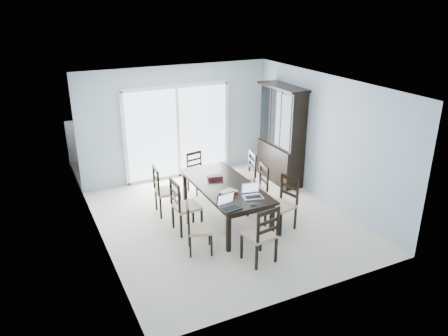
{
  "coord_description": "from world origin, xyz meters",
  "views": [
    {
      "loc": [
        -3.24,
        -6.65,
        4.0
      ],
      "look_at": [
        -0.02,
        0.0,
        1.08
      ],
      "focal_mm": 35.0,
      "sensor_mm": 36.0,
      "label": 1
    }
  ],
  "objects": [
    {
      "name": "floor",
      "position": [
        0.0,
        0.0,
        0.0
      ],
      "size": [
        5.0,
        5.0,
        0.0
      ],
      "primitive_type": "plane",
      "color": "silver",
      "rests_on": "ground"
    },
    {
      "name": "chair_left_far",
      "position": [
        -0.97,
        0.78,
        0.6
      ],
      "size": [
        0.47,
        0.46,
        1.14
      ],
      "rotation": [
        0.0,
        0.0,
        -1.65
      ],
      "color": "black",
      "rests_on": "floor"
    },
    {
      "name": "chair_right_near",
      "position": [
        0.87,
        -0.7,
        0.6
      ],
      "size": [
        0.53,
        0.52,
        1.14
      ],
      "rotation": [
        0.0,
        0.0,
        1.82
      ],
      "color": "black",
      "rests_on": "floor"
    },
    {
      "name": "cell_phone",
      "position": [
        0.05,
        -1.0,
        0.76
      ],
      "size": [
        0.12,
        0.09,
        0.01
      ],
      "primitive_type": "cube",
      "rotation": [
        0.0,
        0.0,
        -0.38
      ],
      "color": "black",
      "rests_on": "dining_table"
    },
    {
      "name": "back_wall",
      "position": [
        0.0,
        2.5,
        1.3
      ],
      "size": [
        4.5,
        0.02,
        2.6
      ],
      "primitive_type": "cube",
      "color": "#9DAFBB",
      "rests_on": "floor"
    },
    {
      "name": "wall_right",
      "position": [
        2.25,
        0.0,
        1.3
      ],
      "size": [
        0.02,
        5.0,
        2.6
      ],
      "primitive_type": "cube",
      "color": "#9DAFBB",
      "rests_on": "floor"
    },
    {
      "name": "chair_left_mid",
      "position": [
        -0.88,
        -0.04,
        0.62
      ],
      "size": [
        0.46,
        0.45,
        1.17
      ],
      "rotation": [
        0.0,
        0.0,
        -1.55
      ],
      "color": "black",
      "rests_on": "floor"
    },
    {
      "name": "chair_end_far",
      "position": [
        0.05,
        1.51,
        0.53
      ],
      "size": [
        0.44,
        0.45,
        1.01
      ],
      "rotation": [
        0.0,
        0.0,
        3.32
      ],
      "color": "black",
      "rests_on": "floor"
    },
    {
      "name": "dining_table",
      "position": [
        0.0,
        0.0,
        0.67
      ],
      "size": [
        1.0,
        2.2,
        0.75
      ],
      "color": "black",
      "rests_on": "floor"
    },
    {
      "name": "chair_left_near",
      "position": [
        -0.93,
        -0.77,
        0.54
      ],
      "size": [
        0.49,
        0.49,
        1.02
      ],
      "rotation": [
        0.0,
        0.0,
        -1.88
      ],
      "color": "black",
      "rests_on": "floor"
    },
    {
      "name": "wall_left",
      "position": [
        -2.25,
        0.0,
        1.3
      ],
      "size": [
        0.02,
        5.0,
        2.6
      ],
      "primitive_type": "cube",
      "color": "#9DAFBB",
      "rests_on": "floor"
    },
    {
      "name": "chair_end_near",
      "position": [
        -0.09,
        -1.55,
        0.61
      ],
      "size": [
        0.49,
        0.51,
        1.16
      ],
      "rotation": [
        0.0,
        0.0,
        0.15
      ],
      "color": "black",
      "rests_on": "floor"
    },
    {
      "name": "book_stack",
      "position": [
        -0.13,
        -0.4,
        0.77
      ],
      "size": [
        0.35,
        0.31,
        0.05
      ],
      "rotation": [
        0.0,
        0.0,
        0.24
      ],
      "color": "maroon",
      "rests_on": "dining_table"
    },
    {
      "name": "sliding_door",
      "position": [
        0.0,
        2.48,
        1.09
      ],
      "size": [
        2.52,
        0.05,
        2.18
      ],
      "color": "silver",
      "rests_on": "floor"
    },
    {
      "name": "laptop_silver",
      "position": [
        0.19,
        -0.72,
        0.81
      ],
      "size": [
        0.38,
        0.3,
        0.23
      ],
      "rotation": [
        0.0,
        0.0,
        -0.19
      ],
      "color": "#BCBCBF",
      "rests_on": "dining_table"
    },
    {
      "name": "chair_right_far",
      "position": [
        0.89,
        0.76,
        0.61
      ],
      "size": [
        0.52,
        0.51,
        1.15
      ],
      "rotation": [
        0.0,
        0.0,
        1.38
      ],
      "color": "black",
      "rests_on": "floor"
    },
    {
      "name": "hot_tub",
      "position": [
        -0.53,
        3.5,
        0.46
      ],
      "size": [
        1.91,
        1.75,
        0.91
      ],
      "rotation": [
        0.0,
        0.0,
        0.11
      ],
      "color": "maroon",
      "rests_on": "balcony"
    },
    {
      "name": "china_hutch",
      "position": [
        2.02,
        1.25,
        1.07
      ],
      "size": [
        0.5,
        1.38,
        2.2
      ],
      "color": "black",
      "rests_on": "floor"
    },
    {
      "name": "railing",
      "position": [
        0.0,
        4.5,
        0.55
      ],
      "size": [
        4.5,
        0.06,
        1.1
      ],
      "primitive_type": "cube",
      "color": "#99999E",
      "rests_on": "balcony"
    },
    {
      "name": "laptop_dark",
      "position": [
        -0.36,
        -0.94,
        0.81
      ],
      "size": [
        0.37,
        0.28,
        0.23
      ],
      "rotation": [
        0.0,
        0.0,
        0.14
      ],
      "color": "black",
      "rests_on": "dining_table"
    },
    {
      "name": "ceiling",
      "position": [
        0.0,
        0.0,
        2.6
      ],
      "size": [
        5.0,
        5.0,
        0.0
      ],
      "primitive_type": "plane",
      "rotation": [
        3.14,
        0.0,
        0.0
      ],
      "color": "white",
      "rests_on": "back_wall"
    },
    {
      "name": "chair_right_mid",
      "position": [
        0.78,
        0.09,
        0.59
      ],
      "size": [
        0.49,
        0.48,
        1.11
      ],
      "rotation": [
        0.0,
        0.0,
        1.42
      ],
      "color": "black",
      "rests_on": "floor"
    },
    {
      "name": "game_box",
      "position": [
        -0.06,
        0.31,
        0.78
      ],
      "size": [
        0.3,
        0.19,
        0.07
      ],
      "primitive_type": "cube",
      "rotation": [
        0.0,
        0.0,
        -0.19
      ],
      "color": "#430D19",
      "rests_on": "dining_table"
    },
    {
      "name": "balcony",
      "position": [
        0.0,
        3.5,
        -0.05
      ],
      "size": [
        4.5,
        2.0,
        0.1
      ],
      "primitive_type": "cube",
      "color": "gray",
      "rests_on": "ground"
    }
  ]
}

